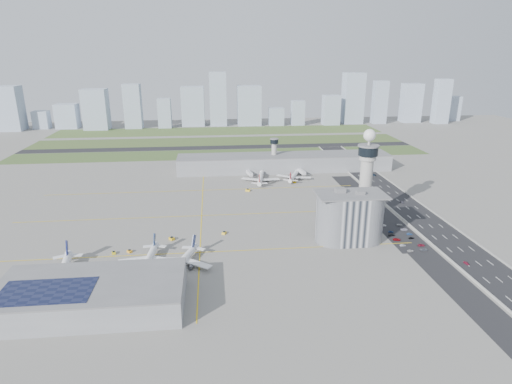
{
  "coord_description": "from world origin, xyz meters",
  "views": [
    {
      "loc": [
        -30.7,
        -260.11,
        112.01
      ],
      "look_at": [
        0.0,
        35.0,
        15.0
      ],
      "focal_mm": 30.0,
      "sensor_mm": 36.0,
      "label": 1
    }
  ],
  "objects": [
    {
      "name": "airplane_near_c",
      "position": [
        -49.53,
        -47.52,
        5.74
      ],
      "size": [
        47.03,
        50.62,
        11.48
      ],
      "primitive_type": null,
      "rotation": [
        0.0,
        0.0,
        -1.93
      ],
      "color": "white",
      "rests_on": "ground"
    },
    {
      "name": "admin_building",
      "position": [
        51.99,
        -22.0,
        15.3
      ],
      "size": [
        42.0,
        24.0,
        33.5
      ],
      "color": "#B2B2B7",
      "rests_on": "ground"
    },
    {
      "name": "airplane_far_b",
      "position": [
        43.81,
        116.13,
        5.33
      ],
      "size": [
        43.96,
        47.21,
        10.66
      ],
      "primitive_type": null,
      "rotation": [
        0.0,
        0.0,
        1.2
      ],
      "color": "white",
      "rests_on": "ground"
    },
    {
      "name": "skyline_bldg_14",
      "position": [
        244.74,
        426.38,
        34.37
      ],
      "size": [
        21.59,
        17.28,
        68.75
      ],
      "primitive_type": "cube",
      "color": "#9EADC1",
      "rests_on": "ground"
    },
    {
      "name": "car_lot_1",
      "position": [
        82.56,
        -34.05,
        0.58
      ],
      "size": [
        3.69,
        1.72,
        1.17
      ],
      "primitive_type": "imported",
      "rotation": [
        0.0,
        0.0,
        1.71
      ],
      "color": "#8D949E",
      "rests_on": "ground"
    },
    {
      "name": "highway",
      "position": [
        115.0,
        0.0,
        0.05
      ],
      "size": [
        28.0,
        500.0,
        0.1
      ],
      "primitive_type": "cube",
      "color": "black",
      "rests_on": "ground"
    },
    {
      "name": "airplane_near_a",
      "position": [
        -109.75,
        -54.29,
        6.38
      ],
      "size": [
        45.43,
        51.09,
        12.76
      ],
      "primitive_type": null,
      "rotation": [
        0.0,
        0.0,
        -1.41
      ],
      "color": "white",
      "rests_on": "ground"
    },
    {
      "name": "barrier_left",
      "position": [
        101.0,
        0.0,
        0.6
      ],
      "size": [
        0.6,
        500.0,
        1.2
      ],
      "primitive_type": "cube",
      "color": "#9E9E99",
      "rests_on": "ground"
    },
    {
      "name": "car_hw_0",
      "position": [
        107.85,
        -59.93,
        0.63
      ],
      "size": [
        2.09,
        3.9,
        1.26
      ],
      "primitive_type": "imported",
      "rotation": [
        0.0,
        0.0,
        0.17
      ],
      "color": "maroon",
      "rests_on": "ground"
    },
    {
      "name": "airplane_near_b",
      "position": [
        -67.92,
        -43.1,
        5.58
      ],
      "size": [
        37.44,
        42.83,
        11.15
      ],
      "primitive_type": null,
      "rotation": [
        0.0,
        0.0,
        -1.66
      ],
      "color": "white",
      "rests_on": "ground"
    },
    {
      "name": "terminal_pier",
      "position": [
        40.0,
        148.0,
        7.9
      ],
      "size": [
        210.0,
        32.0,
        15.8
      ],
      "color": "gray",
      "rests_on": "ground"
    },
    {
      "name": "tug_2",
      "position": [
        -57.89,
        -10.15,
        1.02
      ],
      "size": [
        4.09,
        4.23,
        2.04
      ],
      "primitive_type": null,
      "rotation": [
        0.0,
        0.0,
        0.69
      ],
      "color": "gold",
      "rests_on": "ground"
    },
    {
      "name": "grass_strip_0",
      "position": [
        -20.0,
        225.0,
        0.04
      ],
      "size": [
        480.0,
        50.0,
        0.08
      ],
      "primitive_type": "cube",
      "color": "#3B5829",
      "rests_on": "ground"
    },
    {
      "name": "car_lot_3",
      "position": [
        82.08,
        -18.59,
        0.61
      ],
      "size": [
        4.3,
        1.92,
        1.22
      ],
      "primitive_type": "imported",
      "rotation": [
        0.0,
        0.0,
        1.62
      ],
      "color": "black",
      "rests_on": "ground"
    },
    {
      "name": "skyline_bldg_11",
      "position": [
        108.28,
        423.34,
        19.48
      ],
      "size": [
        20.22,
        16.18,
        38.97
      ],
      "primitive_type": "cube",
      "color": "#9EADC1",
      "rests_on": "ground"
    },
    {
      "name": "car_lot_4",
      "position": [
        83.68,
        -13.34,
        0.57
      ],
      "size": [
        3.54,
        1.83,
        1.15
      ],
      "primitive_type": "imported",
      "rotation": [
        0.0,
        0.0,
        1.43
      ],
      "color": "navy",
      "rests_on": "ground"
    },
    {
      "name": "car_lot_6",
      "position": [
        92.46,
        -41.14,
        0.63
      ],
      "size": [
        4.64,
        2.32,
        1.26
      ],
      "primitive_type": "imported",
      "rotation": [
        0.0,
        0.0,
        1.62
      ],
      "color": "slate",
      "rests_on": "ground"
    },
    {
      "name": "jet_bridge_near_2",
      "position": [
        -53.0,
        -61.0,
        2.85
      ],
      "size": [
        5.39,
        14.31,
        5.7
      ],
      "primitive_type": null,
      "rotation": [
        0.0,
        0.0,
        1.4
      ],
      "color": "silver",
      "rests_on": "ground"
    },
    {
      "name": "car_hw_2",
      "position": [
        122.61,
        119.45,
        0.64
      ],
      "size": [
        2.13,
        4.59,
        1.27
      ],
      "primitive_type": "imported",
      "rotation": [
        0.0,
        0.0,
        0.0
      ],
      "color": "#152C49",
      "rests_on": "ground"
    },
    {
      "name": "skyline_bldg_9",
      "position": [
        30.27,
        432.32,
        31.06
      ],
      "size": [
        36.96,
        29.57,
        62.11
      ],
      "primitive_type": "cube",
      "color": "#9EADC1",
      "rests_on": "ground"
    },
    {
      "name": "taxiway_line_h_0",
      "position": [
        -40.0,
        -30.0,
        0.01
      ],
      "size": [
        260.0,
        0.6,
        0.01
      ],
      "primitive_type": "cube",
      "color": "yellow",
      "rests_on": "ground"
    },
    {
      "name": "skyline_bldg_13",
      "position": [
        201.27,
        433.27,
        40.6
      ],
      "size": [
        32.26,
        25.81,
        81.2
      ],
      "primitive_type": "cube",
      "color": "#9EADC1",
      "rests_on": "ground"
    },
    {
      "name": "car_lot_2",
      "position": [
        82.46,
        -25.53,
        0.65
      ],
      "size": [
        4.92,
        2.85,
        1.29
      ],
      "primitive_type": "imported",
      "rotation": [
        0.0,
        0.0,
        1.41
      ],
      "color": "maroon",
      "rests_on": "ground"
    },
    {
      "name": "tug_1",
      "position": [
        -81.21,
        -25.53,
        0.87
      ],
      "size": [
        3.53,
        3.59,
        1.74
      ],
      "primitive_type": null,
      "rotation": [
        0.0,
        0.0,
        0.74
      ],
      "color": "orange",
      "rests_on": "ground"
    },
    {
      "name": "skyline_bldg_16",
      "position": [
        345.49,
        415.96,
        35.78
      ],
      "size": [
        23.04,
        18.43,
        71.56
      ],
      "primitive_type": "cube",
      "color": "#9EADC1",
      "rests_on": "ground"
    },
    {
      "name": "skyline_bldg_3",
      "position": [
        -252.58,
        431.35,
        18.47
      ],
      "size": [
        32.3,
        25.84,
        36.93
      ],
      "primitive_type": "cube",
      "color": "#9EADC1",
      "rests_on": "ground"
    },
    {
      "name": "grass_strip_1",
      "position": [
        -20.0,
        300.0,
        0.04
      ],
      "size": [
        480.0,
        60.0,
        0.08
      ],
      "primitive_type": "cube",
      "color": "#395227",
      "rests_on": "ground"
    },
    {
      "name": "car_lot_8",
      "position": [
        92.57,
        -24.21,
        0.6
      ],
      "size": [
        3.63,
        1.79,
        1.19
      ],
      "primitive_type": "imported",
      "rotation": [
        0.0,
        0.0,
        1.68
      ],
      "color": "black",
      "rests_on": "ground"
    },
    {
      "name": "skyline_bldg_8",
      "position": [
        -19.42,
        431.56,
        41.69
      ],
      "size": [
        26.33,
        21.06,
        83.39
      ],
      "primitive_type": "cube",
      "color": "#9EADC1",
      "rests_on": "ground"
    },
    {
      "name": "skyline_bldg_10",
      "position": [
        73.27,
        423.68,
        13.87
      ],
      "size": [
        23.01,
        18.41,
        27.75
      ],
      "primitive_type": "cube",
      "color": "#9EADC1",
      "rests_on": "ground"
    },
    {
      "name": "skyline_bldg_5",
      "position": [
        -150.11,
        419.66,
        33.44
      ],
      "size": [
        25.49,
        20.39,
        66.89
      ],
      "primitive_type": "cube",
      "color": "#9EADC1",
      "rests_on": "ground"
    },
    {
      "name": "tug_3",
      "position": [
        -24.88,
        -4.37,
        0.92
      ],
      "size": [
        3.34,
        3.79,
        1.83
      ],
      "primitive_type": null,
      "rotation": [
        0.0,
        0.0,
        2.68
      ],
      "color": "yellow",
      "rests_on": "ground"
    },
    {
      "name": "secondary_tower",
      "position": [
        30.0,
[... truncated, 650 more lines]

